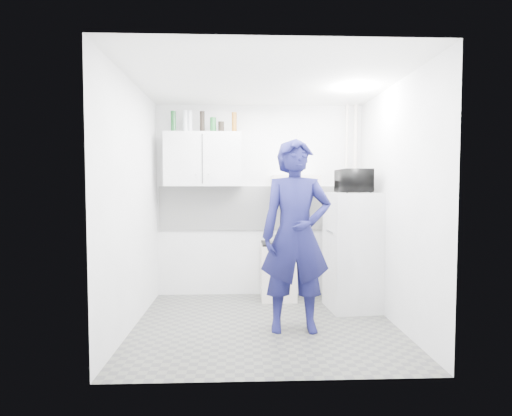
{
  "coord_description": "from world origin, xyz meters",
  "views": [
    {
      "loc": [
        -0.26,
        -4.23,
        1.49
      ],
      "look_at": [
        -0.09,
        0.3,
        1.25
      ],
      "focal_mm": 28.0,
      "sensor_mm": 36.0,
      "label": 1
    }
  ],
  "objects": [
    {
      "name": "floor",
      "position": [
        0.0,
        0.0,
        0.0
      ],
      "size": [
        2.8,
        2.8,
        0.0
      ],
      "primitive_type": "plane",
      "color": "#57584E",
      "rests_on": "ground"
    },
    {
      "name": "ceiling",
      "position": [
        0.0,
        0.0,
        2.6
      ],
      "size": [
        2.8,
        2.8,
        0.0
      ],
      "primitive_type": "plane",
      "color": "white",
      "rests_on": "wall_back"
    },
    {
      "name": "wall_back",
      "position": [
        0.0,
        1.25,
        1.3
      ],
      "size": [
        2.8,
        0.0,
        2.8
      ],
      "primitive_type": "plane",
      "rotation": [
        1.57,
        0.0,
        0.0
      ],
      "color": "white",
      "rests_on": "floor"
    },
    {
      "name": "wall_left",
      "position": [
        -1.4,
        0.0,
        1.3
      ],
      "size": [
        0.0,
        2.6,
        2.6
      ],
      "primitive_type": "plane",
      "rotation": [
        1.57,
        0.0,
        1.57
      ],
      "color": "white",
      "rests_on": "floor"
    },
    {
      "name": "wall_right",
      "position": [
        1.4,
        0.0,
        1.3
      ],
      "size": [
        0.0,
        2.6,
        2.6
      ],
      "primitive_type": "plane",
      "rotation": [
        1.57,
        0.0,
        -1.57
      ],
      "color": "white",
      "rests_on": "floor"
    },
    {
      "name": "person",
      "position": [
        0.31,
        -0.17,
        0.99
      ],
      "size": [
        0.72,
        0.48,
        1.98
      ],
      "primitive_type": "imported",
      "rotation": [
        0.0,
        0.0,
        -0.0
      ],
      "color": "#141545",
      "rests_on": "floor"
    },
    {
      "name": "stove",
      "position": [
        0.23,
        1.0,
        0.37
      ],
      "size": [
        0.46,
        0.46,
        0.73
      ],
      "primitive_type": "cube",
      "color": "silver",
      "rests_on": "floor"
    },
    {
      "name": "fridge",
      "position": [
        1.1,
        0.53,
        0.71
      ],
      "size": [
        0.63,
        0.63,
        1.42
      ],
      "primitive_type": "cube",
      "rotation": [
        0.0,
        0.0,
        0.08
      ],
      "color": "white",
      "rests_on": "floor"
    },
    {
      "name": "stove_top",
      "position": [
        0.23,
        1.0,
        0.74
      ],
      "size": [
        0.44,
        0.44,
        0.03
      ],
      "primitive_type": "cube",
      "color": "black",
      "rests_on": "stove"
    },
    {
      "name": "saucepan",
      "position": [
        0.2,
        0.98,
        0.8
      ],
      "size": [
        0.16,
        0.16,
        0.09
      ],
      "primitive_type": "cylinder",
      "color": "silver",
      "rests_on": "stove_top"
    },
    {
      "name": "microwave",
      "position": [
        1.1,
        0.53,
        1.56
      ],
      "size": [
        0.52,
        0.36,
        0.28
      ],
      "primitive_type": "imported",
      "rotation": [
        0.0,
        0.0,
        1.6
      ],
      "color": "black",
      "rests_on": "fridge"
    },
    {
      "name": "bottle_a",
      "position": [
        -1.14,
        1.07,
        2.34
      ],
      "size": [
        0.07,
        0.07,
        0.28
      ],
      "primitive_type": "cylinder",
      "color": "#144C1E",
      "rests_on": "upper_cabinet"
    },
    {
      "name": "bottle_b",
      "position": [
        -0.98,
        1.07,
        2.34
      ],
      "size": [
        0.07,
        0.07,
        0.29
      ],
      "primitive_type": "cylinder",
      "color": "#B2B7BC",
      "rests_on": "upper_cabinet"
    },
    {
      "name": "bottle_c",
      "position": [
        -0.93,
        1.07,
        2.34
      ],
      "size": [
        0.07,
        0.07,
        0.29
      ],
      "primitive_type": "cylinder",
      "color": "#B2B7BC",
      "rests_on": "upper_cabinet"
    },
    {
      "name": "bottle_d",
      "position": [
        -0.76,
        1.07,
        2.34
      ],
      "size": [
        0.06,
        0.06,
        0.28
      ],
      "primitive_type": "cylinder",
      "color": "black",
      "rests_on": "upper_cabinet"
    },
    {
      "name": "canister_a",
      "position": [
        -0.62,
        1.07,
        2.3
      ],
      "size": [
        0.08,
        0.08,
        0.2
      ],
      "primitive_type": "cylinder",
      "color": "#144C1E",
      "rests_on": "upper_cabinet"
    },
    {
      "name": "canister_b",
      "position": [
        -0.52,
        1.07,
        2.27
      ],
      "size": [
        0.08,
        0.08,
        0.15
      ],
      "primitive_type": "cylinder",
      "color": "black",
      "rests_on": "upper_cabinet"
    },
    {
      "name": "bottle_e",
      "position": [
        -0.34,
        1.07,
        2.33
      ],
      "size": [
        0.07,
        0.07,
        0.27
      ],
      "primitive_type": "cylinder",
      "color": "brown",
      "rests_on": "upper_cabinet"
    },
    {
      "name": "upper_cabinet",
      "position": [
        -0.75,
        1.07,
        1.85
      ],
      "size": [
        1.0,
        0.35,
        0.7
      ],
      "primitive_type": "cube",
      "color": "white",
      "rests_on": "wall_back"
    },
    {
      "name": "range_hood",
      "position": [
        0.45,
        1.0,
        1.57
      ],
      "size": [
        0.6,
        0.5,
        0.14
      ],
      "primitive_type": "cube",
      "color": "silver",
      "rests_on": "wall_back"
    },
    {
      "name": "backsplash",
      "position": [
        0.0,
        1.24,
        1.2
      ],
      "size": [
        2.74,
        0.03,
        0.6
      ],
      "primitive_type": "cube",
      "color": "white",
      "rests_on": "wall_back"
    },
    {
      "name": "pipe_a",
      "position": [
        1.3,
        1.17,
        1.3
      ],
      "size": [
        0.05,
        0.05,
        2.6
      ],
      "primitive_type": "cylinder",
      "color": "silver",
      "rests_on": "floor"
    },
    {
      "name": "pipe_b",
      "position": [
        1.18,
        1.17,
        1.3
      ],
      "size": [
        0.04,
        0.04,
        2.6
      ],
      "primitive_type": "cylinder",
      "color": "silver",
      "rests_on": "floor"
    },
    {
      "name": "ceiling_spot_fixture",
      "position": [
        1.0,
        0.2,
        2.57
      ],
      "size": [
        0.1,
        0.1,
        0.02
      ],
      "primitive_type": "cylinder",
      "color": "white",
      "rests_on": "ceiling"
    }
  ]
}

